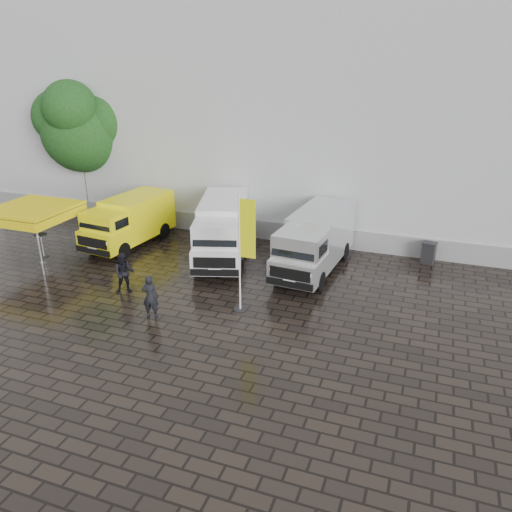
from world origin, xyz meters
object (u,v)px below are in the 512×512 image
(van_yellow, at_px, (129,223))
(van_silver, at_px, (315,243))
(canopy_tent, at_px, (32,210))
(person_front, at_px, (150,297))
(flagpole, at_px, (244,249))
(wheelie_bin, at_px, (429,253))
(van_white, at_px, (222,231))
(person_tent, at_px, (124,273))
(cocktail_table, at_px, (42,246))

(van_yellow, bearing_deg, van_silver, 6.32)
(canopy_tent, xyz_separation_m, person_front, (8.20, -3.29, -1.59))
(flagpole, height_order, wheelie_bin, flagpole)
(van_yellow, xyz_separation_m, van_silver, (9.69, 0.08, 0.10))
(van_white, xyz_separation_m, person_tent, (-2.29, -4.84, -0.50))
(flagpole, height_order, cocktail_table, flagpole)
(van_yellow, distance_m, cocktail_table, 4.25)
(wheelie_bin, bearing_deg, van_white, -152.50)
(van_white, distance_m, person_tent, 5.38)
(person_tent, bearing_deg, van_yellow, 93.13)
(canopy_tent, distance_m, person_tent, 6.51)
(person_tent, bearing_deg, flagpole, -25.91)
(flagpole, distance_m, person_front, 3.91)
(canopy_tent, relative_size, person_tent, 1.99)
(person_front, bearing_deg, canopy_tent, -34.52)
(van_silver, distance_m, person_front, 7.92)
(van_silver, height_order, canopy_tent, van_silver)
(van_white, height_order, canopy_tent, van_white)
(wheelie_bin, bearing_deg, van_silver, -139.82)
(van_yellow, xyz_separation_m, van_white, (5.19, 0.01, 0.14))
(van_white, relative_size, wheelie_bin, 6.24)
(cocktail_table, xyz_separation_m, person_tent, (6.00, -1.99, 0.28))
(canopy_tent, height_order, flagpole, flagpole)
(canopy_tent, height_order, wheelie_bin, canopy_tent)
(van_yellow, relative_size, van_white, 0.84)
(wheelie_bin, relative_size, person_front, 0.59)
(van_yellow, relative_size, person_front, 3.10)
(canopy_tent, distance_m, wheelie_bin, 18.77)
(van_yellow, height_order, wheelie_bin, van_yellow)
(van_white, distance_m, person_front, 6.36)
(van_yellow, relative_size, person_tent, 3.06)
(van_white, height_order, person_front, van_white)
(cocktail_table, distance_m, person_tent, 6.33)
(canopy_tent, bearing_deg, van_silver, 13.62)
(canopy_tent, relative_size, cocktail_table, 2.96)
(van_silver, height_order, person_front, van_silver)
(flagpole, bearing_deg, wheelie_bin, 49.17)
(van_yellow, bearing_deg, flagpole, -23.86)
(van_yellow, height_order, van_silver, van_silver)
(canopy_tent, height_order, person_tent, canopy_tent)
(canopy_tent, distance_m, person_front, 8.97)
(cocktail_table, xyz_separation_m, person_front, (8.14, -3.49, 0.27))
(person_front, bearing_deg, van_white, -104.07)
(flagpole, distance_m, person_tent, 5.49)
(van_yellow, bearing_deg, wheelie_bin, 16.81)
(cocktail_table, bearing_deg, person_tent, -18.32)
(cocktail_table, distance_m, wheelie_bin, 18.55)
(van_silver, bearing_deg, flagpole, -103.48)
(van_yellow, xyz_separation_m, person_front, (5.04, -6.32, -0.37))
(person_front, xyz_separation_m, person_tent, (-2.14, 1.50, 0.01))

